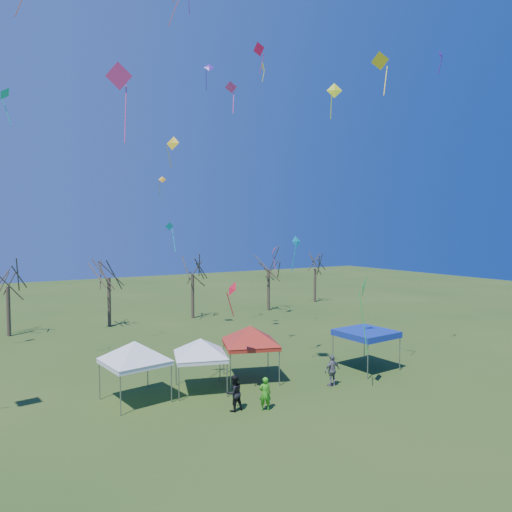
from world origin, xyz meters
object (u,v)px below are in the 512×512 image
at_px(tent_red, 250,329).
at_px(person_dark, 234,393).
at_px(person_grey, 332,370).
at_px(tree_2, 108,260).
at_px(tree_4, 269,257).
at_px(person_green, 265,394).
at_px(tree_3, 192,260).
at_px(tent_blue, 366,334).
at_px(tent_white_mid, 200,342).
at_px(tree_5, 315,257).
at_px(tent_white_west, 135,345).
at_px(tree_1, 7,269).

bearing_deg(tent_red, person_dark, -130.09).
bearing_deg(tent_red, person_grey, -44.30).
relative_size(tree_2, tent_red, 2.00).
height_order(tree_4, person_green, tree_4).
bearing_deg(tree_2, person_grey, -73.54).
distance_m(tree_3, tent_blue, 22.60).
relative_size(tent_blue, person_dark, 1.87).
xyz_separation_m(person_green, person_dark, (-1.37, 0.72, 0.07)).
height_order(tent_red, person_grey, tent_red).
height_order(tent_white_mid, person_dark, tent_white_mid).
height_order(tree_5, person_dark, tree_5).
bearing_deg(tent_white_west, tent_red, -1.43).
height_order(tent_white_west, person_green, tent_white_west).
bearing_deg(person_dark, person_grey, 178.18).
relative_size(tree_1, tree_4, 0.96).
bearing_deg(tent_blue, tree_4, 73.38).
bearing_deg(tent_white_mid, tent_white_west, 173.95).
height_order(tent_white_west, tent_red, tent_red).
bearing_deg(person_dark, tree_4, -130.28).
xyz_separation_m(tent_blue, person_dark, (-10.71, -1.69, -1.43)).
relative_size(tree_2, person_green, 4.85).
bearing_deg(tree_2, tent_white_mid, -89.56).
distance_m(tree_3, tent_white_west, 23.39).
height_order(tent_blue, person_grey, tent_blue).
bearing_deg(tree_3, tent_white_west, -120.73).
distance_m(tree_1, tent_white_west, 21.31).
height_order(tree_5, tent_white_mid, tree_5).
relative_size(tree_2, tree_4, 1.04).
height_order(tree_1, person_dark, tree_1).
bearing_deg(person_green, tent_white_mid, -47.12).
bearing_deg(person_green, tent_red, -89.90).
relative_size(person_green, person_dark, 0.93).
relative_size(tree_3, person_green, 4.69).
relative_size(tree_4, tent_blue, 2.31).
bearing_deg(tree_5, tree_3, -173.48).
height_order(tree_1, tent_white_west, tree_1).
xyz_separation_m(tree_2, person_dark, (0.42, -24.15, -5.38)).
bearing_deg(tent_red, tree_1, 119.97).
relative_size(tree_2, tent_white_mid, 2.19).
relative_size(tent_white_mid, tent_red, 0.91).
bearing_deg(tree_4, tree_1, 178.58).
bearing_deg(person_dark, person_green, 148.18).
xyz_separation_m(tree_4, tree_5, (8.37, 2.06, -0.33)).
distance_m(tree_3, person_green, 25.94).
bearing_deg(tent_blue, tent_white_west, 171.48).
bearing_deg(person_dark, tent_white_west, -49.28).
bearing_deg(tent_white_mid, tree_5, 40.74).
distance_m(tree_1, tent_white_mid, 22.80).
bearing_deg(tree_1, tent_blue, -49.32).
height_order(tree_5, person_green, tree_5).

